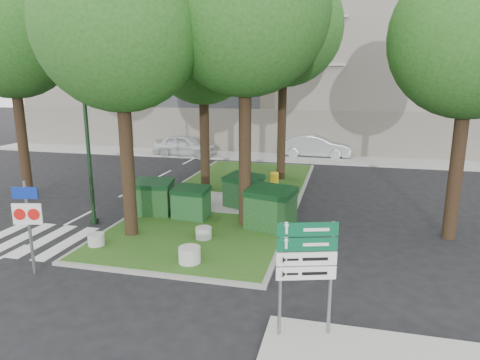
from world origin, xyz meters
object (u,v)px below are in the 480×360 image
(traffic_sign_pole, at_px, (28,215))
(litter_bin, at_px, (274,179))
(dumpster_a, at_px, (153,197))
(dumpster_d, at_px, (270,209))
(bollard_right, at_px, (190,255))
(bollard_mid, at_px, (204,233))
(car_white, at_px, (185,146))
(tree_street_right, at_px, (477,21))
(bollard_left, at_px, (96,239))
(dumpster_c, at_px, (243,191))
(tree_median_far, at_px, (286,15))
(tree_street_left, at_px, (11,20))
(tree_median_mid, at_px, (205,40))
(directional_sign, at_px, (306,261))
(dumpster_b, at_px, (191,203))
(tree_median_near_left, at_px, (122,10))
(street_lamp, at_px, (87,129))
(car_silver, at_px, (316,146))

(traffic_sign_pole, bearing_deg, litter_bin, 52.49)
(dumpster_a, height_order, dumpster_d, dumpster_d)
(litter_bin, bearing_deg, bollard_right, -95.55)
(bollard_mid, bearing_deg, car_white, 112.95)
(tree_street_right, height_order, bollard_left, tree_street_right)
(dumpster_c, xyz_separation_m, litter_bin, (0.68, 3.72, -0.31))
(dumpster_a, relative_size, dumpster_d, 0.84)
(tree_street_right, height_order, bollard_right, tree_street_right)
(traffic_sign_pole, height_order, car_white, traffic_sign_pole)
(tree_median_far, xyz_separation_m, dumpster_a, (-4.01, -7.29, -7.54))
(dumpster_a, xyz_separation_m, bollard_mid, (2.75, -2.09, -0.47))
(car_white, bearing_deg, tree_street_left, 169.51)
(tree_median_mid, distance_m, dumpster_a, 7.58)
(tree_median_mid, relative_size, bollard_right, 15.66)
(dumpster_c, distance_m, litter_bin, 3.79)
(tree_median_far, distance_m, directional_sign, 15.72)
(tree_median_far, distance_m, dumpster_c, 9.41)
(bollard_mid, xyz_separation_m, traffic_sign_pole, (-3.80, -3.39, 1.39))
(car_white, bearing_deg, dumpster_b, -154.05)
(tree_median_far, bearing_deg, dumpster_d, -84.85)
(tree_street_right, relative_size, dumpster_b, 7.22)
(tree_median_mid, relative_size, bollard_left, 19.27)
(tree_street_right, distance_m, litter_bin, 10.81)
(dumpster_b, height_order, directional_sign, directional_sign)
(tree_median_mid, relative_size, traffic_sign_pole, 3.78)
(tree_median_near_left, relative_size, tree_median_mid, 1.05)
(street_lamp, bearing_deg, traffic_sign_pole, -79.49)
(tree_median_near_left, distance_m, bollard_right, 7.67)
(tree_median_far, relative_size, dumpster_c, 6.70)
(tree_median_near_left, xyz_separation_m, dumpster_a, (-0.31, 2.21, -6.53))
(tree_street_left, relative_size, car_silver, 2.31)
(tree_street_left, xyz_separation_m, tree_street_right, (17.50, -1.00, -0.67))
(dumpster_d, distance_m, bollard_mid, 2.53)
(tree_street_right, xyz_separation_m, bollard_right, (-7.85, -4.28, -6.63))
(bollard_mid, bearing_deg, street_lamp, 170.18)
(dumpster_c, bearing_deg, directional_sign, -45.13)
(tree_median_near_left, height_order, tree_street_right, tree_median_near_left)
(tree_median_near_left, bearing_deg, bollard_mid, 2.71)
(dumpster_d, bearing_deg, litter_bin, 113.92)
(dumpster_a, relative_size, dumpster_b, 1.14)
(bollard_right, relative_size, car_white, 0.14)
(bollard_left, relative_size, directional_sign, 0.21)
(tree_median_mid, bearing_deg, bollard_left, -98.72)
(tree_street_left, bearing_deg, tree_median_near_left, -26.57)
(tree_median_far, bearing_deg, car_silver, 80.75)
(dumpster_a, distance_m, car_silver, 15.63)
(car_white, bearing_deg, tree_median_near_left, -161.26)
(dumpster_b, xyz_separation_m, car_white, (-5.23, 13.10, 0.05))
(bollard_right, distance_m, street_lamp, 6.35)
(directional_sign, bearing_deg, bollard_right, 125.08)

